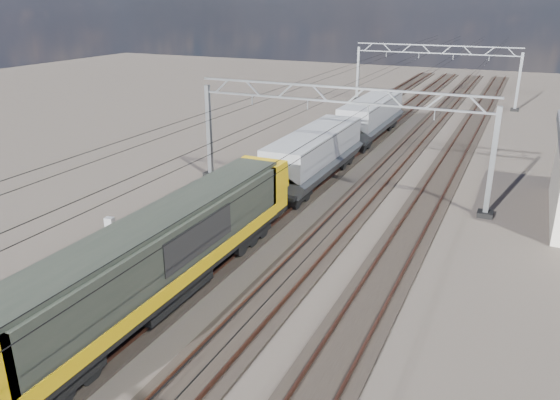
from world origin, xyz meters
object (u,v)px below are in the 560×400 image
at_px(catenary_gantry_mid, 336,137).
at_px(hopper_wagon_mid, 371,115).
at_px(hopper_wagon_lead, 315,153).
at_px(trackside_cabinet, 110,223).
at_px(locomotive, 160,254).
at_px(catenary_gantry_far, 434,72).

xyz_separation_m(catenary_gantry_mid, hopper_wagon_mid, (-2.00, 15.76, -1.67)).
bearing_deg(hopper_wagon_lead, catenary_gantry_mid, -37.87).
bearing_deg(trackside_cabinet, locomotive, -40.79).
bearing_deg(locomotive, catenary_gantry_mid, 82.94).
bearing_deg(catenary_gantry_far, catenary_gantry_mid, -90.00).
distance_m(hopper_wagon_lead, trackside_cabinet, 15.08).
xyz_separation_m(hopper_wagon_lead, trackside_cabinet, (-6.33, -13.63, -1.19)).
xyz_separation_m(catenary_gantry_far, hopper_wagon_lead, (-2.00, -34.44, -1.67)).
distance_m(catenary_gantry_mid, catenary_gantry_far, 36.00).
distance_m(catenary_gantry_far, hopper_wagon_lead, 34.54).
height_order(catenary_gantry_mid, hopper_wagon_lead, catenary_gantry_mid).
xyz_separation_m(hopper_wagon_lead, hopper_wagon_mid, (0.00, 14.20, 0.00)).
bearing_deg(hopper_wagon_lead, catenary_gantry_far, 86.68).
relative_size(catenary_gantry_mid, trackside_cabinet, 14.61).
bearing_deg(trackside_cabinet, hopper_wagon_mid, 69.08).
height_order(hopper_wagon_lead, trackside_cabinet, hopper_wagon_lead).
bearing_deg(hopper_wagon_lead, trackside_cabinet, -114.91).
xyz_separation_m(catenary_gantry_mid, hopper_wagon_lead, (-2.00, 1.56, -1.67)).
relative_size(hopper_wagon_mid, trackside_cabinet, 9.54).
height_order(catenary_gantry_far, locomotive, catenary_gantry_far).
distance_m(locomotive, hopper_wagon_lead, 17.70).
distance_m(catenary_gantry_far, hopper_wagon_mid, 20.41).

